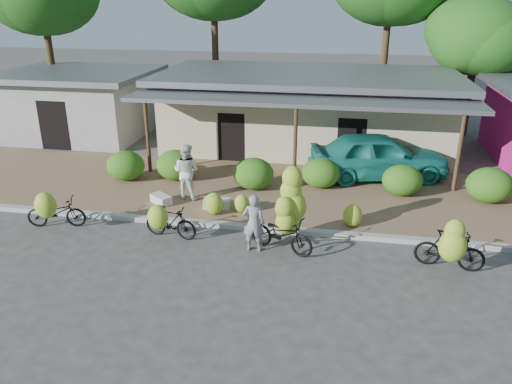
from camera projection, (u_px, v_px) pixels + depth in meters
ground at (268, 266)px, 12.88m from camera, size 100.00×100.00×0.00m
sidewalk at (291, 193)px, 17.43m from camera, size 60.00×6.00×0.12m
curb at (279, 230)px, 14.68m from camera, size 60.00×0.25×0.15m
shop_main at (307, 110)px, 22.23m from camera, size 13.00×8.50×3.35m
shop_grey at (80, 103)px, 24.17m from camera, size 7.00×6.00×3.15m
tree_near_right at (473, 34)px, 23.23m from camera, size 4.62×4.46×6.53m
hedge_0 at (126, 166)px, 18.32m from camera, size 1.40×1.26×1.09m
hedge_1 at (176, 165)px, 18.33m from camera, size 1.43×1.29×1.12m
hedge_2 at (253, 174)px, 17.46m from camera, size 1.43×1.29×1.11m
hedge_3 at (321, 173)px, 17.61m from camera, size 1.35×1.22×1.05m
hedge_4 at (402, 180)px, 16.93m from camera, size 1.35×1.22×1.06m
hedge_5 at (490, 185)px, 16.35m from camera, size 1.49×1.34×1.16m
bike_far_left at (54, 211)px, 14.74m from camera, size 1.83×1.38×1.36m
bike_left at (168, 221)px, 14.05m from camera, size 1.65×1.23×1.27m
bike_center at (286, 219)px, 13.53m from camera, size 2.01×1.48×2.28m
bike_right at (451, 247)px, 12.34m from camera, size 1.77×1.30×1.63m
loose_banana_a at (214, 204)px, 15.48m from camera, size 0.57×0.49×0.72m
loose_banana_b at (242, 203)px, 15.65m from camera, size 0.47×0.40×0.59m
loose_banana_c at (353, 215)px, 14.67m from camera, size 0.55×0.47×0.69m
sack_near at (217, 203)px, 16.02m from camera, size 0.89×0.50×0.30m
sack_far at (161, 199)px, 16.37m from camera, size 0.83×0.75×0.28m
vendor at (254, 223)px, 13.37m from camera, size 0.60×0.40×1.64m
bystander at (186, 171)px, 16.54m from camera, size 1.03×0.86×1.88m
teal_van at (378, 156)px, 18.41m from camera, size 5.37×3.13×1.72m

